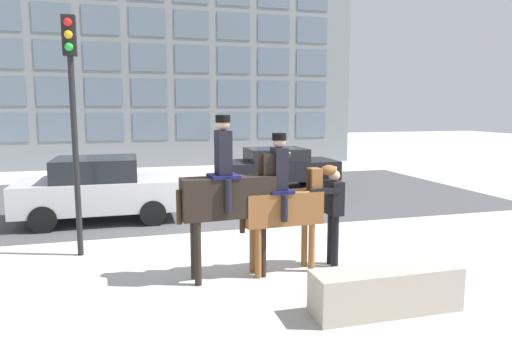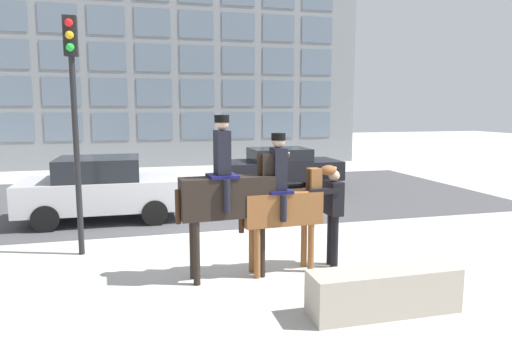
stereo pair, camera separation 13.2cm
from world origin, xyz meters
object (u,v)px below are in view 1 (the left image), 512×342
(mounted_horse_companion, at_px, (284,202))
(planter_ledge, at_px, (386,290))
(pedestrian_bystander, at_px, (333,210))
(street_car_near_lane, at_px, (100,188))
(street_car_far_lane, at_px, (278,167))
(mounted_horse_lead, at_px, (230,193))
(traffic_light, at_px, (73,100))

(mounted_horse_companion, relative_size, planter_ledge, 1.13)
(pedestrian_bystander, bearing_deg, planter_ledge, 84.66)
(street_car_near_lane, distance_m, street_car_far_lane, 6.51)
(mounted_horse_companion, bearing_deg, street_car_far_lane, 69.90)
(mounted_horse_lead, relative_size, planter_ledge, 1.28)
(mounted_horse_companion, relative_size, traffic_light, 0.54)
(pedestrian_bystander, bearing_deg, street_car_far_lane, -103.89)
(mounted_horse_companion, distance_m, planter_ledge, 2.27)
(mounted_horse_lead, height_order, traffic_light, traffic_light)
(mounted_horse_companion, xyz_separation_m, street_car_near_lane, (-3.31, 4.75, -0.41))
(mounted_horse_lead, distance_m, planter_ledge, 2.83)
(street_car_far_lane, bearing_deg, street_car_near_lane, -151.77)
(mounted_horse_lead, bearing_deg, street_car_far_lane, 62.21)
(mounted_horse_companion, height_order, street_car_far_lane, mounted_horse_companion)
(mounted_horse_companion, xyz_separation_m, traffic_light, (-3.52, 1.87, 1.76))
(mounted_horse_companion, distance_m, street_car_near_lane, 5.80)
(pedestrian_bystander, bearing_deg, traffic_light, -25.22)
(traffic_light, relative_size, planter_ledge, 2.11)
(street_car_far_lane, bearing_deg, traffic_light, -134.98)
(pedestrian_bystander, distance_m, street_car_near_lane, 6.33)
(pedestrian_bystander, relative_size, street_car_near_lane, 0.44)
(street_car_near_lane, height_order, street_car_far_lane, street_car_near_lane)
(street_car_far_lane, relative_size, planter_ledge, 1.88)
(mounted_horse_companion, height_order, street_car_near_lane, mounted_horse_companion)
(street_car_far_lane, bearing_deg, pedestrian_bystander, -100.90)
(mounted_horse_lead, xyz_separation_m, street_car_near_lane, (-2.35, 4.79, -0.62))
(mounted_horse_companion, height_order, traffic_light, traffic_light)
(street_car_far_lane, bearing_deg, mounted_horse_companion, -107.26)
(mounted_horse_lead, distance_m, traffic_light, 3.55)
(street_car_near_lane, bearing_deg, mounted_horse_lead, -63.87)
(street_car_far_lane, bearing_deg, planter_ledge, -99.22)
(mounted_horse_lead, bearing_deg, mounted_horse_companion, -2.15)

